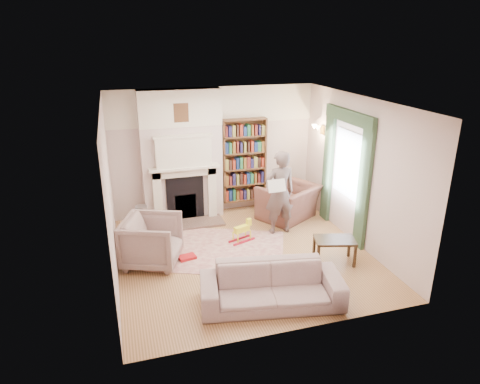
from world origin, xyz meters
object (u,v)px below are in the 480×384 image
object	(u,v)px
man_reading	(280,193)
rocking_horse	(242,231)
bookcase	(244,160)
armchair_reading	(288,202)
paraffin_heater	(142,218)
armchair_left	(152,241)
coffee_table	(334,251)
sofa	(271,286)

from	to	relation	value
man_reading	rocking_horse	distance (m)	1.09
bookcase	armchair_reading	distance (m)	1.36
bookcase	man_reading	bearing A→B (deg)	-77.03
paraffin_heater	armchair_reading	bearing A→B (deg)	-4.73
armchair_left	man_reading	distance (m)	2.70
coffee_table	rocking_horse	xyz separation A→B (m)	(-1.34, 1.23, -0.00)
bookcase	rocking_horse	size ratio (longest dim) A/B	3.67
armchair_reading	paraffin_heater	world-z (taller)	armchair_reading
sofa	coffee_table	xyz separation A→B (m)	(1.51, 0.87, -0.08)
bookcase	sofa	world-z (taller)	bookcase
sofa	man_reading	distance (m)	2.58
armchair_left	man_reading	xyz separation A→B (m)	(2.60, 0.56, 0.43)
armchair_left	sofa	size ratio (longest dim) A/B	0.45
bookcase	coffee_table	size ratio (longest dim) A/B	2.64
bookcase	armchair_reading	bearing A→B (deg)	-45.78
sofa	coffee_table	world-z (taller)	sofa
armchair_reading	paraffin_heater	size ratio (longest dim) A/B	2.12
armchair_reading	sofa	size ratio (longest dim) A/B	0.55
armchair_reading	man_reading	xyz separation A→B (m)	(-0.45, -0.60, 0.49)
armchair_reading	sofa	xyz separation A→B (m)	(-1.47, -2.91, -0.07)
armchair_left	sofa	bearing A→B (deg)	-116.71
rocking_horse	sofa	bearing A→B (deg)	-114.52
armchair_reading	rocking_horse	bearing A→B (deg)	1.11
armchair_left	coffee_table	xyz separation A→B (m)	(3.09, -0.88, -0.21)
bookcase	sofa	size ratio (longest dim) A/B	0.88
armchair_reading	armchair_left	size ratio (longest dim) A/B	1.23
armchair_reading	rocking_horse	world-z (taller)	armchair_reading
man_reading	armchair_left	bearing A→B (deg)	9.16
sofa	paraffin_heater	xyz separation A→B (m)	(-1.65, 3.16, -0.03)
bookcase	armchair_reading	world-z (taller)	bookcase
bookcase	man_reading	size ratio (longest dim) A/B	1.07
sofa	coffee_table	size ratio (longest dim) A/B	3.02
sofa	man_reading	size ratio (longest dim) A/B	1.22
sofa	paraffin_heater	bearing A→B (deg)	127.73
armchair_left	rocking_horse	world-z (taller)	armchair_left
armchair_left	rocking_horse	size ratio (longest dim) A/B	1.89
man_reading	paraffin_heater	world-z (taller)	man_reading
rocking_horse	man_reading	bearing A→B (deg)	-6.59
coffee_table	paraffin_heater	bearing A→B (deg)	159.83
man_reading	paraffin_heater	bearing A→B (deg)	-20.68
bookcase	armchair_left	distance (m)	3.09
armchair_reading	paraffin_heater	distance (m)	3.14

